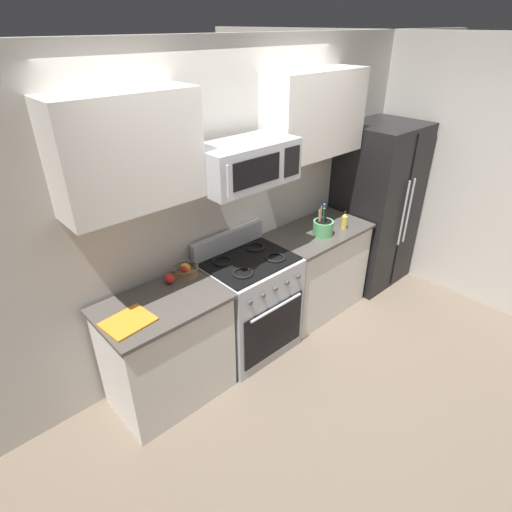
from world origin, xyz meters
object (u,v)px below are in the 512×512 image
refrigerator (375,206)px  apple_loose (170,279)px  microwave (246,163)px  fruit_basket (186,270)px  cutting_board (128,322)px  utensil_crock (323,227)px  bottle_oil (344,221)px  range_oven (250,304)px

refrigerator → apple_loose: size_ratio=22.04×
microwave → fruit_basket: (-0.50, 0.16, -0.79)m
cutting_board → microwave: bearing=4.2°
utensil_crock → bottle_oil: bearing=-11.8°
range_oven → cutting_board: (-1.14, -0.06, 0.44)m
apple_loose → cutting_board: (-0.47, -0.23, -0.03)m
microwave → apple_loose: microwave is taller
range_oven → fruit_basket: size_ratio=5.28×
range_oven → fruit_basket: range_oven is taller
cutting_board → fruit_basket: bearing=21.2°
refrigerator → fruit_basket: refrigerator is taller
refrigerator → utensil_crock: size_ratio=5.49×
microwave → apple_loose: 1.05m
microwave → apple_loose: size_ratio=9.86×
refrigerator → utensil_crock: (-1.00, -0.07, 0.10)m
refrigerator → bottle_oil: (-0.74, -0.13, 0.10)m
fruit_basket → apple_loose: 0.17m
utensil_crock → bottle_oil: utensil_crock is taller
fruit_basket → apple_loose: fruit_basket is taller
bottle_oil → apple_loose: bearing=170.0°
utensil_crock → fruit_basket: utensil_crock is taller
apple_loose → cutting_board: bearing=-154.4°
range_oven → fruit_basket: (-0.50, 0.19, 0.48)m
refrigerator → cutting_board: bearing=-179.2°
range_oven → refrigerator: refrigerator is taller
microwave → cutting_board: size_ratio=2.53×
fruit_basket → microwave: bearing=-17.9°
refrigerator → utensil_crock: refrigerator is taller
refrigerator → fruit_basket: bearing=175.0°
fruit_basket → bottle_oil: bottle_oil is taller
cutting_board → bottle_oil: (2.25, -0.09, 0.07)m
bottle_oil → fruit_basket: bearing=168.3°
range_oven → bottle_oil: size_ratio=6.13×
cutting_board → apple_loose: bearing=25.6°
refrigerator → microwave: microwave is taller
cutting_board → bottle_oil: bearing=-2.2°
apple_loose → microwave: bearing=-12.0°
refrigerator → microwave: 2.04m
range_oven → microwave: 1.27m
range_oven → microwave: (-0.00, 0.03, 1.27)m
refrigerator → apple_loose: bearing=175.8°
utensil_crock → apple_loose: 1.54m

